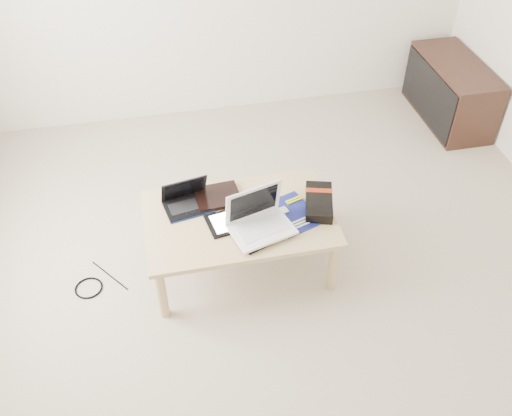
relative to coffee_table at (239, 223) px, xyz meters
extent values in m
plane|color=#AFA28D|center=(0.22, -0.18, -0.35)|extent=(4.00, 4.00, 0.00)
cube|color=tan|center=(0.00, 0.00, 0.03)|extent=(1.10, 0.70, 0.03)
cylinder|color=tan|center=(-0.50, -0.30, -0.17)|extent=(0.06, 0.06, 0.37)
cylinder|color=tan|center=(0.50, -0.30, -0.17)|extent=(0.06, 0.06, 0.37)
cylinder|color=tan|center=(-0.50, 0.30, -0.17)|extent=(0.06, 0.06, 0.37)
cylinder|color=tan|center=(0.50, 0.30, -0.17)|extent=(0.06, 0.06, 0.37)
cube|color=#3B2318|center=(2.00, 1.27, -0.10)|extent=(0.40, 0.90, 0.50)
cube|color=black|center=(1.80, 1.27, -0.10)|extent=(0.02, 0.86, 0.44)
cube|color=black|center=(-0.10, 0.19, 0.06)|extent=(0.28, 0.24, 0.03)
cube|color=black|center=(-0.28, 0.14, 0.06)|extent=(0.30, 0.24, 0.02)
cube|color=black|center=(-0.28, 0.14, 0.07)|extent=(0.24, 0.14, 0.00)
cube|color=black|center=(-0.27, 0.07, 0.07)|extent=(0.06, 0.04, 0.00)
cube|color=black|center=(-0.29, 0.20, 0.15)|extent=(0.28, 0.13, 0.17)
cube|color=black|center=(-0.29, 0.19, 0.15)|extent=(0.24, 0.10, 0.14)
cube|color=#0D1B49|center=(-0.26, 0.05, 0.05)|extent=(0.27, 0.06, 0.01)
cube|color=black|center=(-0.06, -0.03, 0.05)|extent=(0.29, 0.24, 0.01)
cube|color=white|center=(-0.06, -0.03, 0.06)|extent=(0.24, 0.19, 0.00)
cube|color=silver|center=(0.13, 0.02, 0.06)|extent=(0.06, 0.20, 0.02)
cube|color=#98999E|center=(0.13, 0.02, 0.07)|extent=(0.05, 0.17, 0.00)
cube|color=black|center=(0.11, -0.14, 0.06)|extent=(0.39, 0.34, 0.02)
cube|color=white|center=(0.10, -0.16, 0.08)|extent=(0.39, 0.32, 0.02)
cube|color=white|center=(0.10, -0.16, 0.09)|extent=(0.31, 0.20, 0.00)
cube|color=white|center=(0.13, -0.25, 0.09)|extent=(0.08, 0.05, 0.00)
cube|color=white|center=(0.07, -0.06, 0.20)|extent=(0.34, 0.13, 0.23)
cube|color=black|center=(0.07, -0.07, 0.20)|extent=(0.29, 0.11, 0.19)
cube|color=#0D1654|center=(0.31, -0.04, 0.05)|extent=(0.35, 0.39, 0.01)
cube|color=silver|center=(0.26, -0.01, 0.06)|extent=(0.07, 0.07, 0.01)
cube|color=yellow|center=(0.35, 0.07, 0.06)|extent=(0.10, 0.04, 0.01)
cube|color=yellow|center=(0.35, 0.06, 0.06)|extent=(0.10, 0.04, 0.01)
cube|color=silver|center=(0.35, -0.11, 0.06)|extent=(0.15, 0.06, 0.01)
cube|color=silver|center=(0.36, -0.13, 0.06)|extent=(0.15, 0.06, 0.01)
cube|color=silver|center=(0.36, -0.15, 0.06)|extent=(0.15, 0.06, 0.01)
cube|color=black|center=(0.26, -0.11, 0.06)|extent=(0.03, 0.03, 0.01)
cube|color=black|center=(0.48, -0.01, 0.08)|extent=(0.24, 0.34, 0.07)
cube|color=maroon|center=(0.50, 0.06, 0.12)|extent=(0.16, 0.08, 0.00)
torus|color=black|center=(-0.08, 0.01, 0.05)|extent=(0.12, 0.12, 0.01)
torus|color=black|center=(-0.93, -0.01, -0.35)|extent=(0.20, 0.20, 0.01)
cylinder|color=black|center=(-0.81, 0.06, -0.35)|extent=(0.21, 0.28, 0.01)
camera|label=1|loc=(-0.41, -2.39, 2.32)|focal=40.00mm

